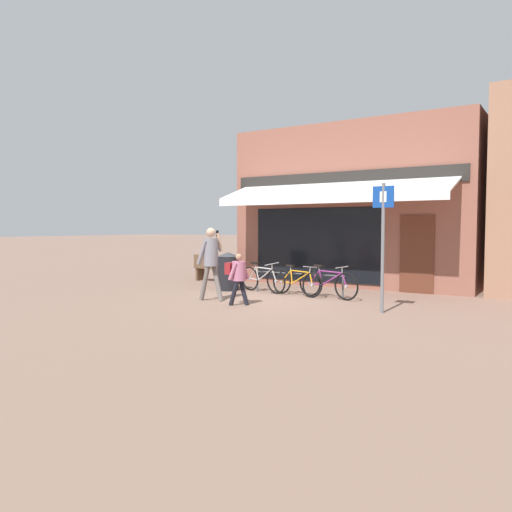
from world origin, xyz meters
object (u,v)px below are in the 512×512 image
(bicycle_purple, at_px, (327,283))
(park_bench, at_px, (215,268))
(pedestrian_adult, at_px, (211,256))
(litter_bin, at_px, (228,271))
(bicycle_silver, at_px, (262,279))
(parking_sign, at_px, (383,235))
(bicycle_orange, at_px, (297,282))
(pedestrian_child, at_px, (238,274))

(bicycle_purple, relative_size, park_bench, 1.08)
(pedestrian_adult, height_order, park_bench, pedestrian_adult)
(pedestrian_adult, bearing_deg, litter_bin, 122.20)
(bicycle_silver, relative_size, parking_sign, 0.63)
(park_bench, bearing_deg, bicycle_orange, -17.07)
(pedestrian_adult, distance_m, litter_bin, 2.09)
(bicycle_orange, distance_m, pedestrian_adult, 2.44)
(litter_bin, xyz_separation_m, park_bench, (-1.60, 1.52, -0.07))
(pedestrian_child, distance_m, litter_bin, 2.73)
(litter_bin, bearing_deg, bicycle_orange, 1.74)
(bicycle_silver, xyz_separation_m, pedestrian_adult, (-0.23, -1.99, 0.72))
(bicycle_silver, bearing_deg, pedestrian_child, -58.07)
(bicycle_purple, height_order, pedestrian_child, pedestrian_child)
(bicycle_orange, relative_size, pedestrian_adult, 0.95)
(parking_sign, distance_m, park_bench, 7.16)
(bicycle_purple, distance_m, park_bench, 4.86)
(litter_bin, bearing_deg, bicycle_silver, 7.75)
(bicycle_purple, height_order, litter_bin, litter_bin)
(pedestrian_child, distance_m, parking_sign, 3.32)
(parking_sign, bearing_deg, pedestrian_adult, -172.98)
(park_bench, bearing_deg, pedestrian_child, -42.88)
(bicycle_silver, xyz_separation_m, park_bench, (-2.64, 1.37, 0.10))
(pedestrian_adult, xyz_separation_m, park_bench, (-2.41, 3.36, -0.63))
(bicycle_purple, xyz_separation_m, parking_sign, (1.84, -1.37, 1.25))
(litter_bin, bearing_deg, park_bench, 136.46)
(bicycle_silver, distance_m, pedestrian_child, 2.36)
(bicycle_silver, height_order, litter_bin, litter_bin)
(bicycle_orange, distance_m, litter_bin, 2.15)
(bicycle_orange, bearing_deg, pedestrian_child, -85.98)
(bicycle_silver, relative_size, bicycle_orange, 1.00)
(bicycle_silver, bearing_deg, litter_bin, -157.97)
(park_bench, bearing_deg, bicycle_silver, -23.32)
(bicycle_orange, bearing_deg, parking_sign, -13.23)
(parking_sign, bearing_deg, pedestrian_child, -166.75)
(bicycle_purple, bearing_deg, bicycle_silver, -172.02)
(parking_sign, bearing_deg, bicycle_orange, 152.58)
(bicycle_purple, bearing_deg, litter_bin, -168.13)
(pedestrian_adult, bearing_deg, park_bench, 134.02)
(pedestrian_adult, height_order, litter_bin, pedestrian_adult)
(bicycle_purple, relative_size, pedestrian_adult, 0.99)
(bicycle_silver, xyz_separation_m, bicycle_orange, (1.09, -0.08, -0.02))
(pedestrian_child, relative_size, parking_sign, 0.44)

